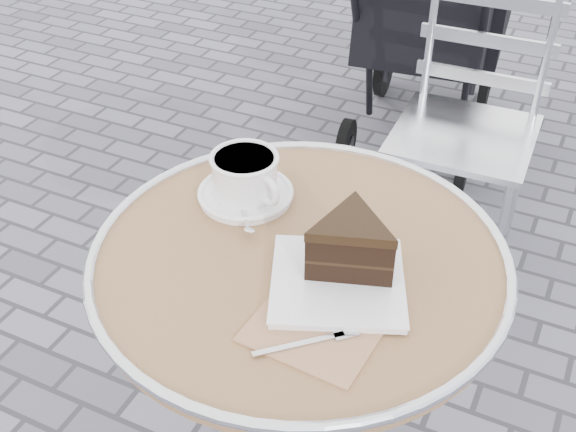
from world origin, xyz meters
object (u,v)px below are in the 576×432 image
at_px(bistro_chair, 475,94).
at_px(baby_stroller, 435,14).
at_px(cafe_table, 299,323).
at_px(cake_plate_set, 347,254).
at_px(cappuccino_set, 246,180).

height_order(bistro_chair, baby_stroller, baby_stroller).
height_order(cafe_table, baby_stroller, baby_stroller).
height_order(cake_plate_set, baby_stroller, baby_stroller).
height_order(cafe_table, cappuccino_set, cappuccino_set).
distance_m(cake_plate_set, bistro_chair, 1.13).
xyz_separation_m(cafe_table, baby_stroller, (-0.25, 1.75, -0.08)).
bearing_deg(baby_stroller, cafe_table, -88.23).
bearing_deg(cafe_table, cake_plate_set, -13.76).
height_order(cappuccino_set, cake_plate_set, cake_plate_set).
bearing_deg(bistro_chair, cappuccino_set, -104.84).
bearing_deg(cake_plate_set, cappuccino_set, 130.55).
height_order(cafe_table, bistro_chair, bistro_chair).
bearing_deg(cappuccino_set, baby_stroller, 116.63).
xyz_separation_m(cafe_table, cake_plate_set, (0.09, -0.02, 0.22)).
distance_m(cappuccino_set, bistro_chair, 1.02).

